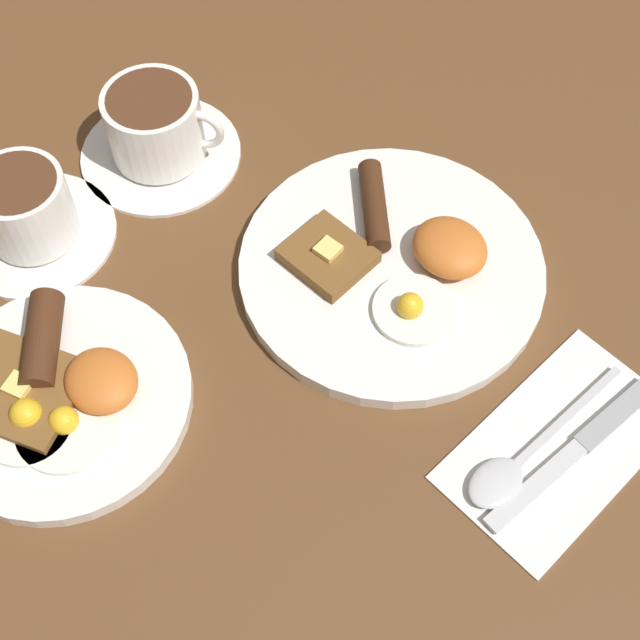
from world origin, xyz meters
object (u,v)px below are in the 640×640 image
teacup_far (27,213)px  knife (582,444)px  spoon (511,468)px  breakfast_plate_near (394,265)px  breakfast_plate_far (59,394)px  teacup_near (157,132)px

teacup_far → knife: 0.53m
knife → spoon: (0.03, 0.06, 0.00)m
breakfast_plate_near → breakfast_plate_far: bearing=71.9°
breakfast_plate_far → spoon: breakfast_plate_far is taller
spoon → breakfast_plate_far: bearing=-51.6°
teacup_near → knife: teacup_near is taller
teacup_near → breakfast_plate_far: bearing=124.8°
breakfast_plate_near → knife: size_ratio=1.45×
knife → spoon: bearing=-20.3°
teacup_near → spoon: teacup_near is taller
spoon → teacup_near: bearing=-89.3°
breakfast_plate_far → teacup_near: size_ratio=1.36×
breakfast_plate_near → teacup_near: size_ratio=1.74×
teacup_near → spoon: bearing=179.4°
breakfast_plate_near → breakfast_plate_far: 0.31m
teacup_near → knife: size_ratio=0.83×
breakfast_plate_far → teacup_far: bearing=-27.0°
teacup_far → breakfast_plate_far: bearing=153.0°
breakfast_plate_near → breakfast_plate_far: breakfast_plate_near is taller
breakfast_plate_far → knife: 0.43m
teacup_near → teacup_far: teacup_near is taller
breakfast_plate_near → knife: bearing=176.6°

